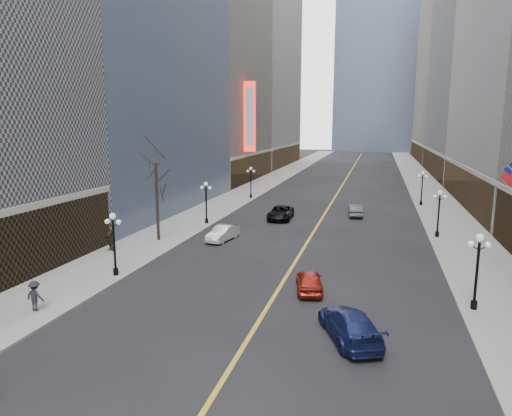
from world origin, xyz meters
The scene contains 22 objects.
sidewalk_east centered at (14.00, 70.00, 0.07)m, with size 6.00×230.00×0.15m, color gray.
sidewalk_west centered at (-14.00, 70.00, 0.07)m, with size 6.00×230.00×0.15m, color gray.
lane_line centered at (0.00, 80.00, 0.01)m, with size 0.25×200.00×0.02m, color gold.
bldg_east_c centered at (29.88, 106.00, 24.18)m, with size 26.60×40.60×48.80m.
bldg_east_d centered at (29.90, 149.00, 31.17)m, with size 26.60×46.60×62.80m.
bldg_west_c centered at (-29.88, 87.00, 25.19)m, with size 26.60×30.60×50.80m.
bldg_west_d centered at (-29.92, 121.00, 36.17)m, with size 26.60×38.60×72.80m.
streetlamp_east_1 centered at (11.80, 30.00, 2.90)m, with size 1.26×0.44×4.52m.
streetlamp_east_2 centered at (11.80, 48.00, 2.90)m, with size 1.26×0.44×4.52m.
streetlamp_east_3 centered at (11.80, 66.00, 2.90)m, with size 1.26×0.44×4.52m.
streetlamp_west_1 centered at (-11.80, 30.00, 2.90)m, with size 1.26×0.44×4.52m.
streetlamp_west_2 centered at (-11.80, 48.00, 2.90)m, with size 1.26×0.44×4.52m.
streetlamp_west_3 centered at (-11.80, 66.00, 2.90)m, with size 1.26×0.44×4.52m.
theatre_marquee centered at (-15.88, 80.00, 12.00)m, with size 2.00×0.55×12.00m.
tree_west_far centered at (-13.50, 40.00, 6.24)m, with size 3.60×3.60×7.92m.
car_nb_mid centered at (-7.80, 41.83, 0.70)m, with size 1.48×4.24×1.40m, color silver.
car_nb_far centered at (-4.55, 52.74, 0.76)m, with size 2.53×5.49×1.52m, color black.
car_sb_near centered at (4.98, 24.60, 0.77)m, with size 2.15×5.28×1.53m, color #151F50.
car_sb_mid centered at (2.00, 30.81, 0.70)m, with size 1.65×4.10×1.40m, color maroon.
car_sb_far centered at (3.67, 56.80, 0.73)m, with size 1.53×4.40×1.45m, color #464A4D.
ped_west_walk centered at (-12.77, 23.17, 1.05)m, with size 1.16×0.48×1.80m, color black.
ped_west_far centered at (-15.77, 35.65, 1.05)m, with size 1.68×0.48×1.81m, color black.
Camera 1 is at (5.98, 2.40, 10.81)m, focal length 32.00 mm.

